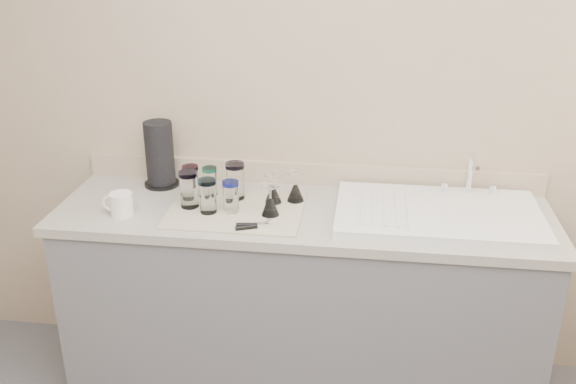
# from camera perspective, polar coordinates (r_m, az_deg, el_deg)

# --- Properties ---
(room_envelope) EXTENTS (3.54, 3.50, 2.52)m
(room_envelope) POSITION_cam_1_polar(r_m,az_deg,el_deg) (1.32, -4.20, 2.56)
(room_envelope) COLOR #58575D
(room_envelope) RESTS_ON ground
(counter_unit) EXTENTS (2.06, 0.62, 0.90)m
(counter_unit) POSITION_cam_1_polar(r_m,az_deg,el_deg) (2.88, 1.24, -9.75)
(counter_unit) COLOR slate
(counter_unit) RESTS_ON ground
(sink_unit) EXTENTS (0.82, 0.50, 0.22)m
(sink_unit) POSITION_cam_1_polar(r_m,az_deg,el_deg) (2.66, 13.23, -1.83)
(sink_unit) COLOR white
(sink_unit) RESTS_ON counter_unit
(dish_towel) EXTENTS (0.55, 0.42, 0.01)m
(dish_towel) POSITION_cam_1_polar(r_m,az_deg,el_deg) (2.66, -4.64, -1.64)
(dish_towel) COLOR beige
(dish_towel) RESTS_ON counter_unit
(tumbler_teal) EXTENTS (0.07, 0.07, 0.14)m
(tumbler_teal) POSITION_cam_1_polar(r_m,az_deg,el_deg) (2.78, -8.63, 0.99)
(tumbler_teal) COLOR white
(tumbler_teal) RESTS_ON dish_towel
(tumbler_cyan) EXTENTS (0.06, 0.06, 0.13)m
(tumbler_cyan) POSITION_cam_1_polar(r_m,az_deg,el_deg) (2.79, -6.95, 0.98)
(tumbler_cyan) COLOR white
(tumbler_cyan) RESTS_ON dish_towel
(tumbler_purple) EXTENTS (0.08, 0.08, 0.16)m
(tumbler_purple) POSITION_cam_1_polar(r_m,az_deg,el_deg) (2.74, -4.71, 1.02)
(tumbler_purple) COLOR white
(tumbler_purple) RESTS_ON dish_towel
(tumbler_magenta) EXTENTS (0.08, 0.08, 0.16)m
(tumbler_magenta) POSITION_cam_1_polar(r_m,az_deg,el_deg) (2.68, -8.80, 0.27)
(tumbler_magenta) COLOR white
(tumbler_magenta) RESTS_ON dish_towel
(tumbler_blue) EXTENTS (0.07, 0.07, 0.14)m
(tumbler_blue) POSITION_cam_1_polar(r_m,az_deg,el_deg) (2.62, -7.14, -0.33)
(tumbler_blue) COLOR white
(tumbler_blue) RESTS_ON dish_towel
(tumbler_lavender) EXTENTS (0.07, 0.07, 0.13)m
(tumbler_lavender) POSITION_cam_1_polar(r_m,az_deg,el_deg) (2.62, -5.11, -0.38)
(tumbler_lavender) COLOR white
(tumbler_lavender) RESTS_ON dish_towel
(goblet_back_left) EXTENTS (0.07, 0.07, 0.13)m
(goblet_back_left) POSITION_cam_1_polar(r_m,az_deg,el_deg) (2.70, -1.34, -0.06)
(goblet_back_left) COLOR white
(goblet_back_left) RESTS_ON dish_towel
(goblet_back_right) EXTENTS (0.07, 0.07, 0.13)m
(goblet_back_right) POSITION_cam_1_polar(r_m,az_deg,el_deg) (2.72, 0.67, 0.11)
(goblet_back_right) COLOR white
(goblet_back_right) RESTS_ON dish_towel
(goblet_front_left) EXTENTS (0.07, 0.07, 0.13)m
(goblet_front_left) POSITION_cam_1_polar(r_m,az_deg,el_deg) (2.59, -1.59, -1.13)
(goblet_front_left) COLOR white
(goblet_front_left) RESTS_ON dish_towel
(can_opener) EXTENTS (0.14, 0.07, 0.02)m
(can_opener) POSITION_cam_1_polar(r_m,az_deg,el_deg) (2.50, -3.09, -3.00)
(can_opener) COLOR silver
(can_opener) RESTS_ON dish_towel
(white_mug) EXTENTS (0.13, 0.10, 0.10)m
(white_mug) POSITION_cam_1_polar(r_m,az_deg,el_deg) (2.69, -14.64, -1.05)
(white_mug) COLOR white
(white_mug) RESTS_ON counter_unit
(paper_towel_roll) EXTENTS (0.16, 0.16, 0.30)m
(paper_towel_roll) POSITION_cam_1_polar(r_m,az_deg,el_deg) (2.92, -11.33, 3.26)
(paper_towel_roll) COLOR black
(paper_towel_roll) RESTS_ON counter_unit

